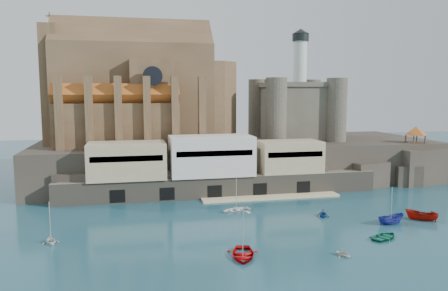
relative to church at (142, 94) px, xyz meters
name	(u,v)px	position (x,y,z in m)	size (l,w,h in m)	color
ground	(293,223)	(24.13, -41.85, -22.13)	(300.00, 300.00, 0.00)	#194452
promontory	(237,160)	(23.94, -2.48, -17.20)	(100.00, 36.00, 10.00)	#29241E
quay	(211,168)	(13.94, -18.78, -16.06)	(70.00, 12.00, 13.05)	#6C6456
church	(142,94)	(0.00, 0.00, 0.00)	(47.00, 25.93, 30.51)	brown
castle_keep	(295,108)	(40.21, -0.78, -3.81)	(21.20, 21.20, 29.30)	#474338
rock_outcrop	(414,166)	(66.13, -16.01, -18.11)	(14.50, 10.50, 8.70)	#29241E
pavilion	(416,132)	(66.13, -15.85, -9.40)	(6.40, 6.40, 5.40)	brown
boat_0	(243,257)	(11.67, -55.30, -22.13)	(4.63, 1.34, 6.48)	#B70305
boat_1	(343,256)	(25.29, -57.86, -22.13)	(2.27, 1.38, 2.63)	beige
boat_2	(391,224)	(40.34, -46.02, -22.13)	(1.96, 2.01, 5.21)	navy
boat_3	(385,238)	(35.16, -52.46, -22.13)	(3.84, 1.11, 5.38)	#106B45
boat_4	(51,243)	(-15.05, -44.08, -22.13)	(2.81, 1.72, 3.26)	silver
boat_5	(421,220)	(46.90, -45.23, -22.13)	(2.05, 2.11, 5.45)	#921006
boat_6	(236,212)	(16.23, -32.91, -22.13)	(4.23, 1.23, 5.93)	white
boat_7	(323,216)	(30.89, -39.37, -22.13)	(2.73, 1.67, 3.16)	#1E4A8A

